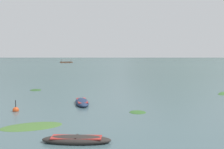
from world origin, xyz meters
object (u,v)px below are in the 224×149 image
at_px(rowboat_2, 76,140).
at_px(ferry_0, 66,62).
at_px(rowboat_6, 82,102).
at_px(mooring_buoy, 16,110).

bearing_deg(rowboat_2, ferry_0, 99.75).
bearing_deg(rowboat_6, ferry_0, 100.09).
xyz_separation_m(ferry_0, mooring_buoy, (21.60, -150.37, -0.34)).
xyz_separation_m(rowboat_2, mooring_buoy, (-5.46, 7.03, -0.03)).
relative_size(rowboat_2, ferry_0, 0.40).
xyz_separation_m(rowboat_2, rowboat_6, (-0.79, 9.82, 0.03)).
xyz_separation_m(rowboat_2, ferry_0, (-27.05, 157.40, 0.31)).
relative_size(rowboat_6, ferry_0, 0.45).
relative_size(ferry_0, mooring_buoy, 8.74).
height_order(ferry_0, mooring_buoy, ferry_0).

